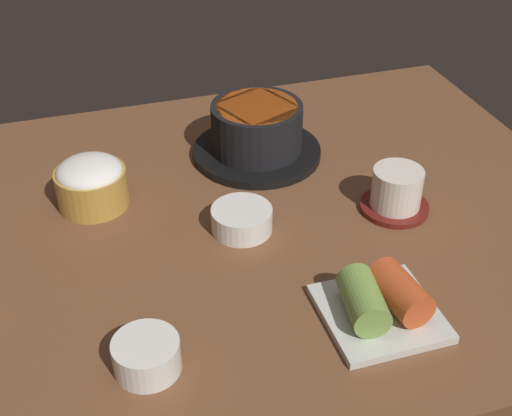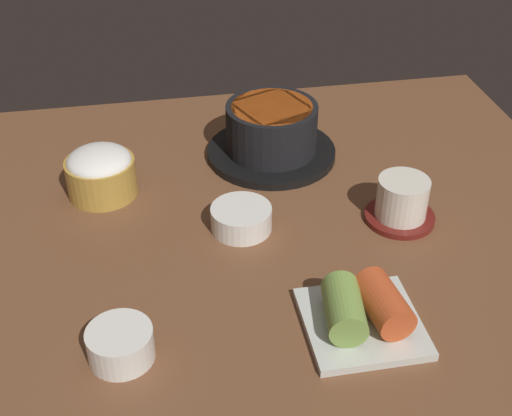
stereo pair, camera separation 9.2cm
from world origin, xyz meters
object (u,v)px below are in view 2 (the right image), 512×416
Objects in this scene: kimchi_plate at (363,312)px; side_bowl_near at (120,344)px; rice_bowl at (101,172)px; tea_cup_with_saucer at (402,201)px; banchan_cup_center at (238,218)px; stone_pot at (272,133)px.

kimchi_plate is 1.81× the size of side_bowl_near.
rice_bowl is 32.12cm from side_bowl_near.
side_bowl_near is (1.79, -32.03, -1.64)cm from rice_bowl.
tea_cup_with_saucer reaches higher than banchan_cup_center.
tea_cup_with_saucer is at bearing -19.17° from rice_bowl.
rice_bowl reaches higher than banchan_cup_center.
kimchi_plate is (2.63, -38.09, -1.84)cm from stone_pot.
rice_bowl reaches higher than side_bowl_near.
stone_pot reaches higher than tea_cup_with_saucer.
stone_pot is at bearing 12.71° from rice_bowl.
kimchi_plate is at bearing -0.59° from side_bowl_near.
tea_cup_with_saucer is (13.80, -19.51, -1.01)cm from stone_pot.
stone_pot reaches higher than side_bowl_near.
stone_pot reaches higher than kimchi_plate.
banchan_cup_center is (-21.81, 1.89, -1.24)cm from tea_cup_with_saucer.
rice_bowl is at bearing 146.17° from banchan_cup_center.
stone_pot is at bearing 57.74° from side_bowl_near.
kimchi_plate reaches higher than side_bowl_near.
stone_pot is 44.77cm from side_bowl_near.
kimchi_plate is (-11.17, -18.58, -0.83)cm from tea_cup_with_saucer.
tea_cup_with_saucer is 0.74× the size of kimchi_plate.
rice_bowl is 1.03× the size of tea_cup_with_saucer.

